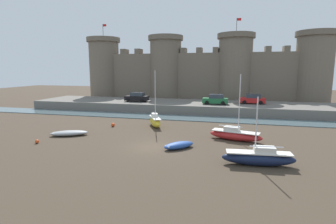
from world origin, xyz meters
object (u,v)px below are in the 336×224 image
object	(u,v)px
rowboat_near_channel_right	(179,145)
sailboat_foreground_centre	(259,158)
sailboat_midflat_right	(235,135)
car_quay_centre_west	(137,97)
car_quay_east	(215,99)
mooring_buoy_near_channel	(37,142)
rowboat_foreground_left	(69,133)
mooring_buoy_mid_mud	(113,125)
car_quay_centre_east	(252,99)
sailboat_midflat_left	(155,121)

from	to	relation	value
rowboat_near_channel_right	sailboat_foreground_centre	distance (m)	7.23
sailboat_midflat_right	sailboat_foreground_centre	distance (m)	7.09
sailboat_foreground_centre	car_quay_centre_west	size ratio (longest dim) A/B	1.34
car_quay_east	car_quay_centre_west	world-z (taller)	same
sailboat_midflat_right	car_quay_east	size ratio (longest dim) A/B	1.63
mooring_buoy_near_channel	car_quay_centre_west	xyz separation A→B (m)	(1.85, 22.67, 2.09)
rowboat_foreground_left	car_quay_east	distance (m)	23.90
rowboat_near_channel_right	sailboat_foreground_centre	xyz separation A→B (m)	(6.70, -2.69, 0.28)
mooring_buoy_mid_mud	mooring_buoy_near_channel	world-z (taller)	mooring_buoy_mid_mud
rowboat_foreground_left	sailboat_midflat_right	distance (m)	17.78
sailboat_midflat_right	car_quay_centre_west	world-z (taller)	sailboat_midflat_right
mooring_buoy_mid_mud	car_quay_centre_east	distance (m)	23.74
mooring_buoy_mid_mud	sailboat_midflat_right	bearing A→B (deg)	-10.93
car_quay_centre_east	car_quay_centre_west	bearing A→B (deg)	-174.90
sailboat_midflat_left	car_quay_centre_west	xyz separation A→B (m)	(-7.13, 12.43, 1.57)
sailboat_foreground_centre	car_quay_centre_east	world-z (taller)	sailboat_foreground_centre
sailboat_midflat_left	rowboat_foreground_left	xyz separation A→B (m)	(-7.75, -6.80, -0.41)
rowboat_foreground_left	car_quay_east	size ratio (longest dim) A/B	1.02
mooring_buoy_mid_mud	mooring_buoy_near_channel	distance (m)	9.63
sailboat_foreground_centre	rowboat_foreground_left	bearing A→B (deg)	167.17
mooring_buoy_near_channel	rowboat_foreground_left	bearing A→B (deg)	70.39
rowboat_near_channel_right	mooring_buoy_mid_mud	bearing A→B (deg)	144.61
mooring_buoy_mid_mud	car_quay_centre_west	world-z (taller)	car_quay_centre_west
rowboat_near_channel_right	sailboat_midflat_right	world-z (taller)	sailboat_midflat_right
mooring_buoy_near_channel	rowboat_near_channel_right	bearing A→B (deg)	7.16
sailboat_midflat_left	sailboat_midflat_right	bearing A→B (deg)	-23.64
sailboat_midflat_right	car_quay_east	world-z (taller)	sailboat_midflat_right
mooring_buoy_near_channel	sailboat_foreground_centre	bearing A→B (deg)	-2.67
rowboat_near_channel_right	car_quay_centre_west	distance (m)	24.19
rowboat_near_channel_right	mooring_buoy_near_channel	distance (m)	13.93
rowboat_foreground_left	car_quay_centre_west	size ratio (longest dim) A/B	1.02
rowboat_foreground_left	rowboat_near_channel_right	xyz separation A→B (m)	(12.60, -1.70, 0.03)
mooring_buoy_mid_mud	car_quay_east	world-z (taller)	car_quay_east
sailboat_midflat_right	mooring_buoy_mid_mud	size ratio (longest dim) A/B	14.13
rowboat_near_channel_right	mooring_buoy_near_channel	bearing A→B (deg)	-172.84
car_quay_east	car_quay_centre_west	distance (m)	13.83
rowboat_foreground_left	rowboat_near_channel_right	distance (m)	12.71
mooring_buoy_mid_mud	mooring_buoy_near_channel	xyz separation A→B (m)	(-3.85, -8.82, -0.05)
rowboat_near_channel_right	car_quay_centre_east	xyz separation A→B (m)	(7.79, 22.69, 1.96)
sailboat_midflat_left	car_quay_centre_east	bearing A→B (deg)	48.31
sailboat_midflat_left	sailboat_midflat_right	size ratio (longest dim) A/B	1.05
sailboat_foreground_centre	car_quay_centre_east	xyz separation A→B (m)	(1.09, 25.39, 1.68)
rowboat_near_channel_right	sailboat_midflat_right	xyz separation A→B (m)	(5.00, 4.19, 0.25)
sailboat_midflat_right	sailboat_foreground_centre	xyz separation A→B (m)	(1.70, -6.89, 0.03)
car_quay_centre_west	sailboat_midflat_left	bearing A→B (deg)	-60.17
rowboat_foreground_left	car_quay_centre_west	bearing A→B (deg)	88.14
rowboat_foreground_left	car_quay_east	world-z (taller)	car_quay_east
car_quay_centre_east	car_quay_east	xyz separation A→B (m)	(-5.93, -2.07, 0.00)
sailboat_midflat_right	car_quay_centre_west	bearing A→B (deg)	135.40
rowboat_foreground_left	mooring_buoy_mid_mud	world-z (taller)	rowboat_foreground_left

